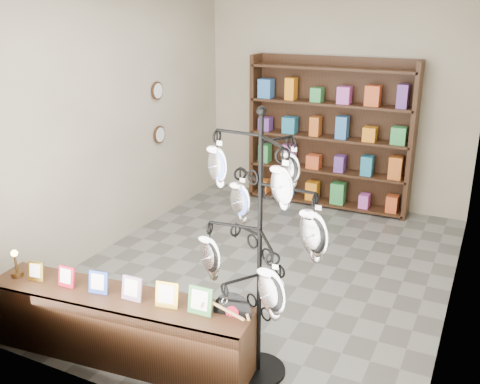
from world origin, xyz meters
name	(u,v)px	position (x,y,z in m)	size (l,w,h in m)	color
ground	(267,266)	(0.00, 0.00, 0.00)	(5.00, 5.00, 0.00)	slate
room_envelope	(269,108)	(0.00, 0.00, 1.85)	(5.00, 5.00, 5.00)	#BBAE97
display_tree	(260,230)	(0.69, -1.80, 1.28)	(1.22, 1.22, 2.21)	black
front_shelf	(118,326)	(-0.47, -2.11, 0.29)	(2.40, 0.72, 0.84)	black
back_shelving	(329,139)	(0.00, 2.30, 1.03)	(2.42, 0.36, 2.20)	black
wall_clocks	(158,113)	(-1.97, 0.80, 1.50)	(0.03, 0.24, 0.84)	black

